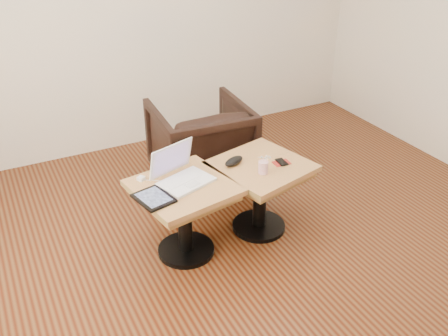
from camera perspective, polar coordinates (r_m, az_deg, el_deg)
name	(u,v)px	position (r m, az deg, el deg)	size (l,w,h in m)	color
room_shell	(280,76)	(2.80, 6.41, 10.39)	(4.52, 4.52, 2.71)	#411709
side_table_left	(184,203)	(3.35, -4.59, -3.95)	(0.70, 0.70, 0.55)	black
side_table_right	(261,181)	(3.60, 4.20, -1.46)	(0.74, 0.74, 0.55)	black
laptop	(181,174)	(3.31, -4.93, -0.72)	(0.41, 0.38, 0.24)	white
tablet	(154,198)	(3.15, -8.06, -3.43)	(0.25, 0.28, 0.02)	black
charging_adapter	(141,178)	(3.36, -9.46, -1.19)	(0.04, 0.04, 0.03)	white
glasses_case	(234,161)	(3.50, 1.13, 0.79)	(0.17, 0.07, 0.05)	black
striped_cup	(263,167)	(3.40, 4.50, 0.08)	(0.07, 0.07, 0.09)	#D35C6F
earbuds_tangle	(266,157)	(3.60, 4.79, 1.23)	(0.08, 0.05, 0.02)	white
phone_on_sleeve	(282,162)	(3.55, 6.59, 0.65)	(0.12, 0.11, 0.01)	maroon
armchair	(201,143)	(4.26, -2.69, 2.87)	(0.76, 0.78, 0.71)	black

